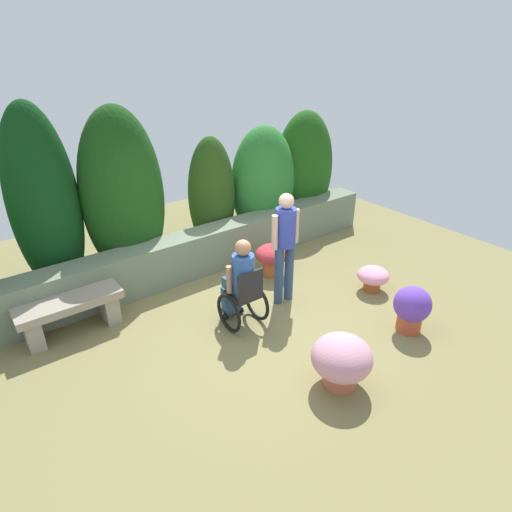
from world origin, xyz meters
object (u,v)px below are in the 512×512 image
flower_pot_purple_near (272,257)px  flower_pot_small_foreground (412,308)px  person_in_wheelchair (241,285)px  flower_pot_terracotta_by_wall (373,277)px  stone_bench (71,311)px  person_standing_companion (285,241)px  flower_pot_red_accent (341,360)px

flower_pot_purple_near → flower_pot_small_foreground: 2.46m
person_in_wheelchair → flower_pot_terracotta_by_wall: (2.21, -0.53, -0.39)m
person_in_wheelchair → flower_pot_terracotta_by_wall: person_in_wheelchair is taller
flower_pot_terracotta_by_wall → flower_pot_small_foreground: flower_pot_small_foreground is taller
stone_bench → person_standing_companion: 3.13m
flower_pot_terracotta_by_wall → flower_pot_red_accent: bearing=-149.9°
stone_bench → flower_pot_red_accent: (2.19, -2.93, 0.01)m
stone_bench → flower_pot_terracotta_by_wall: (4.19, -1.77, -0.11)m
stone_bench → person_standing_companion: bearing=-24.1°
person_standing_companion → person_in_wheelchair: bearing=-163.8°
person_in_wheelchair → flower_pot_terracotta_by_wall: 2.31m
person_in_wheelchair → flower_pot_red_accent: size_ratio=1.88×
flower_pot_purple_near → flower_pot_red_accent: flower_pot_red_accent is taller
person_in_wheelchair → stone_bench: bearing=142.4°
person_standing_companion → flower_pot_terracotta_by_wall: (1.35, -0.64, -0.77)m
person_standing_companion → flower_pot_purple_near: person_standing_companion is taller
stone_bench → person_in_wheelchair: 2.35m
flower_pot_purple_near → stone_bench: bearing=173.4°
person_standing_companion → stone_bench: bearing=167.7°
flower_pot_terracotta_by_wall → flower_pot_purple_near: bearing=124.6°
flower_pot_purple_near → flower_pot_red_accent: (-1.04, -2.55, 0.03)m
stone_bench → person_in_wheelchair: person_in_wheelchair is taller
flower_pot_terracotta_by_wall → person_in_wheelchair: bearing=166.5°
person_standing_companion → flower_pot_terracotta_by_wall: size_ratio=3.46×
flower_pot_red_accent → flower_pot_small_foreground: (1.56, 0.15, 0.01)m
flower_pot_purple_near → flower_pot_terracotta_by_wall: 1.69m
stone_bench → flower_pot_terracotta_by_wall: stone_bench is taller
person_in_wheelchair → flower_pot_red_accent: (0.21, -1.69, -0.27)m
flower_pot_purple_near → flower_pot_terracotta_by_wall: size_ratio=1.15×
flower_pot_purple_near → person_standing_companion: bearing=-117.2°
stone_bench → flower_pot_purple_near: (3.23, -0.37, -0.02)m
flower_pot_red_accent → person_in_wheelchair: bearing=97.0°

